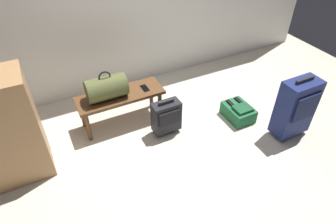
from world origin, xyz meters
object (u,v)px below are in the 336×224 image
Objects in this scene: bench at (120,99)px; suitcase_small_charcoal at (166,116)px; backpack_green at (238,112)px; side_cabinet at (7,130)px; duffel_bag_olive at (106,88)px; cell_phone at (145,88)px; suitcase_upright_navy at (296,107)px.

suitcase_small_charcoal is (0.39, -0.41, -0.11)m from bench.
backpack_green is 2.52m from side_cabinet.
backpack_green is (1.44, -0.57, -0.45)m from duffel_bag_olive.
backpack_green is (1.00, -0.55, -0.32)m from cell_phone.
side_cabinet is at bearing -165.38° from duffel_bag_olive.
side_cabinet reaches higher than cell_phone.
side_cabinet is at bearing 164.17° from suitcase_upright_navy.
bench is 0.31m from cell_phone.
suitcase_small_charcoal reaches higher than bench.
side_cabinet reaches higher than backpack_green.
bench is 1.44m from backpack_green.
duffel_bag_olive is 2.09m from suitcase_upright_navy.
cell_phone is at bearing 102.97° from suitcase_small_charcoal.
suitcase_upright_navy is at bearing -32.76° from bench.
suitcase_upright_navy is (1.79, -1.06, -0.16)m from duffel_bag_olive.
suitcase_small_charcoal reaches higher than cell_phone.
duffel_bag_olive is 0.74m from suitcase_small_charcoal.
cell_phone is 0.31× the size of suitcase_small_charcoal.
suitcase_upright_navy reaches higher than backpack_green.
bench is at bearing 12.89° from side_cabinet.
duffel_bag_olive is at bearing 142.48° from suitcase_small_charcoal.
duffel_bag_olive is 0.46m from cell_phone.
duffel_bag_olive reaches higher than bench.
duffel_bag_olive reaches higher than cell_phone.
suitcase_small_charcoal is (0.53, -0.41, -0.30)m from duffel_bag_olive.
suitcase_small_charcoal is 1.21× the size of backpack_green.
suitcase_upright_navy is at bearing -30.65° from duffel_bag_olive.
bench is at bearing 147.24° from suitcase_upright_navy.
side_cabinet is at bearing 174.68° from suitcase_small_charcoal.
side_cabinet is (-1.46, -0.25, 0.13)m from cell_phone.
suitcase_small_charcoal is 0.94m from backpack_green.
cell_phone is at bearing 142.28° from suitcase_upright_navy.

